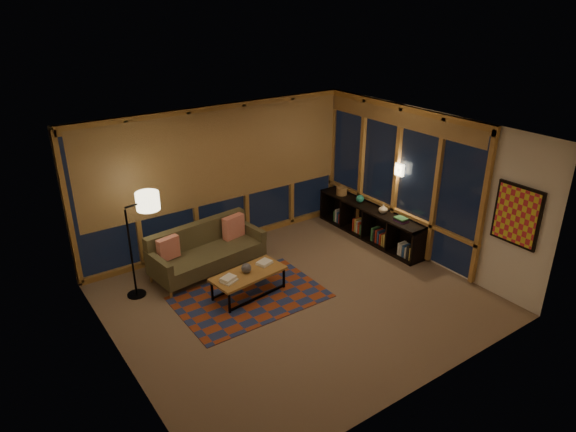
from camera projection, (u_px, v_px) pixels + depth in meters
floor at (297, 299)px, 8.20m from camera, size 5.50×5.00×0.01m
ceiling at (298, 134)px, 7.12m from camera, size 5.50×5.00×0.01m
walls at (297, 222)px, 7.66m from camera, size 5.51×5.01×2.70m
window_wall_back at (220, 178)px, 9.48m from camera, size 5.30×0.16×2.60m
window_wall_right at (395, 177)px, 9.52m from camera, size 0.16×3.70×2.60m
wall_art at (517, 215)px, 7.65m from camera, size 0.06×0.74×0.94m
wall_sconce at (400, 170)px, 9.29m from camera, size 0.12×0.18×0.22m
sofa at (208, 250)px, 8.88m from camera, size 2.06×1.03×0.81m
pillow_left at (168, 249)px, 8.51m from camera, size 0.40×0.20×0.38m
pillow_right at (233, 227)px, 9.27m from camera, size 0.44×0.22×0.42m
area_rug at (250, 297)px, 8.25m from camera, size 2.31×1.54×0.01m
coffee_table at (249, 283)px, 8.26m from camera, size 1.26×0.70×0.40m
book_stack_a at (228, 279)px, 7.93m from camera, size 0.26×0.23×0.06m
book_stack_b at (265, 263)px, 8.42m from camera, size 0.28×0.25×0.05m
ceramic_pot at (246, 268)px, 8.15m from camera, size 0.19×0.19×0.16m
floor_lamp at (130, 249)px, 7.98m from camera, size 0.62×0.46×1.68m
bookshelf at (369, 223)px, 10.13m from camera, size 0.40×2.62×0.66m
basket at (342, 191)px, 10.58m from camera, size 0.28×0.28×0.16m
teal_bowl at (360, 199)px, 10.19m from camera, size 0.17×0.17×0.16m
vase at (383, 209)px, 9.70m from camera, size 0.21×0.21×0.18m
shelf_book_stack at (401, 220)px, 9.37m from camera, size 0.23×0.27×0.07m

